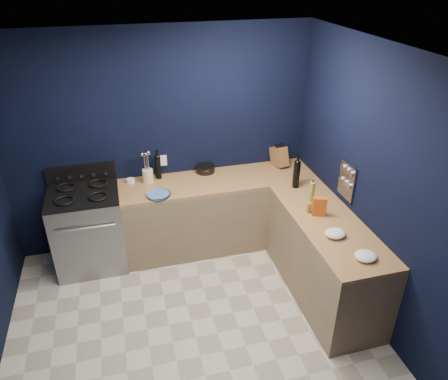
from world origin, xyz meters
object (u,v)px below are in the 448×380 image
object	(u,v)px
plate_stack	(158,195)
knife_block	(279,157)
utensil_crock	(148,176)
gas_range	(89,230)
crouton_bag	(319,206)

from	to	relation	value
plate_stack	knife_block	bearing A→B (deg)	13.67
plate_stack	utensil_crock	bearing A→B (deg)	100.85
gas_range	utensil_crock	xyz separation A→B (m)	(0.73, 0.17, 0.52)
plate_stack	utensil_crock	world-z (taller)	utensil_crock
gas_range	knife_block	size ratio (longest dim) A/B	3.83
plate_stack	knife_block	xyz separation A→B (m)	(1.55, 0.38, 0.10)
gas_range	knife_block	xyz separation A→B (m)	(2.35, 0.19, 0.56)
utensil_crock	crouton_bag	xyz separation A→B (m)	(1.59, -1.16, 0.02)
plate_stack	crouton_bag	xyz separation A→B (m)	(1.52, -0.80, 0.08)
plate_stack	crouton_bag	world-z (taller)	crouton_bag
gas_range	crouton_bag	size ratio (longest dim) A/B	4.61
utensil_crock	crouton_bag	world-z (taller)	crouton_bag
plate_stack	utensil_crock	xyz separation A→B (m)	(-0.07, 0.36, 0.06)
gas_range	crouton_bag	distance (m)	2.58
gas_range	knife_block	world-z (taller)	knife_block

